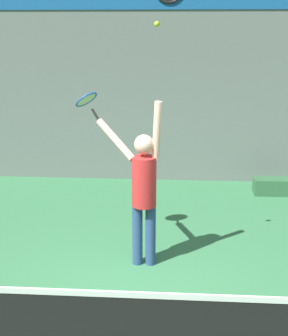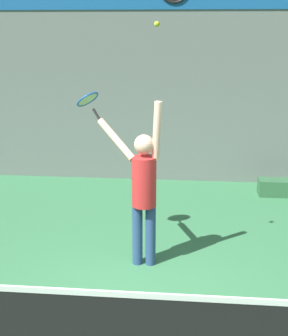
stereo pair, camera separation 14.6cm
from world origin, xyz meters
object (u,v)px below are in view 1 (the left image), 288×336
at_px(tennis_racket, 87,101).
at_px(tennis_ball, 157,24).
at_px(tennis_player, 143,186).
at_px(equipment_bag, 271,186).

relative_size(tennis_racket, tennis_ball, 6.28).
bearing_deg(tennis_player, tennis_racket, 148.35).
height_order(tennis_racket, equipment_bag, tennis_racket).
distance_m(tennis_player, tennis_racket, 1.31).
bearing_deg(tennis_racket, tennis_ball, -29.45).
xyz_separation_m(tennis_ball, equipment_bag, (1.99, 2.85, -2.81)).
xyz_separation_m(tennis_player, equipment_bag, (2.15, 2.80, -0.91)).
height_order(tennis_player, tennis_ball, tennis_ball).
bearing_deg(tennis_ball, equipment_bag, 55.00).
xyz_separation_m(tennis_player, tennis_ball, (0.16, -0.05, 1.90)).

